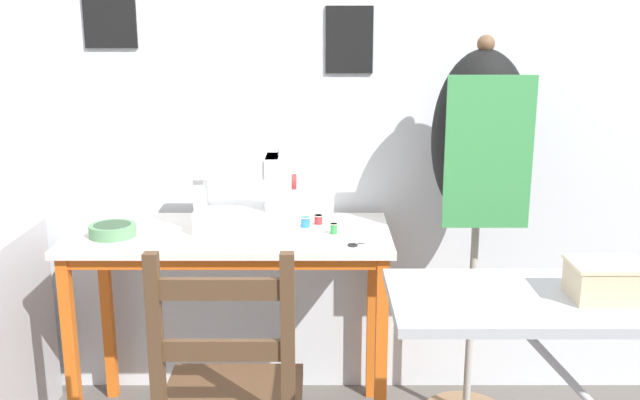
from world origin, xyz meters
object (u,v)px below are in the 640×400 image
scissors (359,244)px  thread_spool_near_machine (304,222)px  thread_spool_mid_table (317,220)px  sewing_machine (248,195)px  thread_spool_far_edge (332,229)px  storage_box (605,280)px  fabric_bowl (111,230)px  dress_form (478,156)px

scissors → thread_spool_near_machine: thread_spool_near_machine is taller
scissors → thread_spool_mid_table: (-0.14, 0.24, 0.02)m
sewing_machine → thread_spool_far_edge: size_ratio=9.04×
thread_spool_far_edge → sewing_machine: bearing=166.9°
sewing_machine → scissors: (0.39, -0.19, -0.12)m
thread_spool_far_edge → storage_box: (0.61, -0.83, 0.12)m
fabric_bowl → thread_spool_far_edge: 0.76m
thread_spool_near_machine → storage_box: storage_box is taller
thread_spool_mid_table → dress_form: 0.62m
storage_box → thread_spool_mid_table: bearing=125.0°
thread_spool_far_edge → fabric_bowl: bearing=-178.3°
scissors → thread_spool_near_machine: size_ratio=3.27×
dress_form → thread_spool_mid_table: bearing=174.2°
thread_spool_near_machine → dress_form: dress_form is taller
thread_spool_near_machine → thread_spool_far_edge: 0.13m
thread_spool_near_machine → dress_form: (0.61, -0.02, 0.24)m
fabric_bowl → scissors: bearing=-6.6°
thread_spool_far_edge → storage_box: 1.04m
scissors → storage_box: (0.53, -0.71, 0.14)m
scissors → thread_spool_far_edge: size_ratio=3.39×
scissors → thread_spool_near_machine: 0.28m
sewing_machine → dress_form: (0.81, -0.00, 0.14)m
sewing_machine → dress_form: 0.82m
scissors → dress_form: 0.53m
scissors → storage_box: size_ratio=0.77×
fabric_bowl → thread_spool_near_machine: bearing=9.1°
dress_form → fabric_bowl: bearing=-176.1°
thread_spool_far_edge → dress_form: bearing=7.2°
scissors → dress_form: bearing=23.8°
thread_spool_near_machine → thread_spool_far_edge: (0.10, -0.08, -0.00)m
thread_spool_near_machine → thread_spool_mid_table: size_ratio=1.09×
thread_spool_near_machine → thread_spool_far_edge: size_ratio=1.04×
sewing_machine → dress_form: bearing=-0.3°
scissors → thread_spool_far_edge: (-0.09, 0.12, 0.02)m
thread_spool_near_machine → fabric_bowl: bearing=-170.9°
scissors → thread_spool_mid_table: thread_spool_mid_table is taller
thread_spool_far_edge → dress_form: dress_form is taller
thread_spool_near_machine → scissors: bearing=-47.4°
thread_spool_mid_table → dress_form: (0.56, -0.06, 0.25)m
thread_spool_far_edge → thread_spool_mid_table: bearing=113.8°
thread_spool_mid_table → thread_spool_far_edge: size_ratio=0.95×
thread_spool_near_machine → thread_spool_mid_table: (0.05, 0.04, -0.00)m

